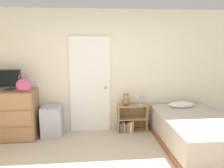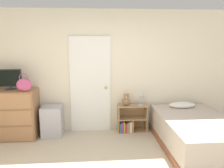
{
  "view_description": "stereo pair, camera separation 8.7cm",
  "coord_description": "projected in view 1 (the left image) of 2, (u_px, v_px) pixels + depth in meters",
  "views": [
    {
      "loc": [
        -0.28,
        -2.34,
        1.88
      ],
      "look_at": [
        0.13,
        1.95,
        1.06
      ],
      "focal_mm": 35.0,
      "sensor_mm": 36.0,
      "label": 1
    },
    {
      "loc": [
        -0.2,
        -2.35,
        1.88
      ],
      "look_at": [
        0.13,
        1.95,
        1.06
      ],
      "focal_mm": 35.0,
      "sensor_mm": 36.0,
      "label": 2
    }
  ],
  "objects": [
    {
      "name": "handbag",
      "position": [
        24.0,
        85.0,
        4.04
      ],
      "size": [
        0.28,
        0.11,
        0.34
      ],
      "color": "#C64C7F",
      "rests_on": "dresser"
    },
    {
      "name": "teddy_bear",
      "position": [
        126.0,
        100.0,
        4.57
      ],
      "size": [
        0.17,
        0.17,
        0.25
      ],
      "color": "#8C6647",
      "rests_on": "bookshelf"
    },
    {
      "name": "door_closed",
      "position": [
        90.0,
        85.0,
        4.58
      ],
      "size": [
        0.85,
        0.09,
        2.01
      ],
      "color": "white",
      "rests_on": "ground_plane"
    },
    {
      "name": "bookshelf",
      "position": [
        130.0,
        121.0,
        4.67
      ],
      "size": [
        0.61,
        0.28,
        0.58
      ],
      "color": "tan",
      "rests_on": "ground_plane"
    },
    {
      "name": "tv",
      "position": [
        9.0,
        79.0,
        4.18
      ],
      "size": [
        0.45,
        0.16,
        0.4
      ],
      "color": "#2D2D33",
      "rests_on": "dresser"
    },
    {
      "name": "bed",
      "position": [
        196.0,
        132.0,
        3.96
      ],
      "size": [
        1.23,
        1.93,
        0.66
      ],
      "color": "brown",
      "rests_on": "ground_plane"
    },
    {
      "name": "dresser",
      "position": [
        15.0,
        114.0,
        4.29
      ],
      "size": [
        0.85,
        0.52,
        0.98
      ],
      "color": "#996B47",
      "rests_on": "ground_plane"
    },
    {
      "name": "desk_lamp",
      "position": [
        142.0,
        97.0,
        4.55
      ],
      "size": [
        0.13,
        0.13,
        0.26
      ],
      "color": "#B2B2B7",
      "rests_on": "bookshelf"
    },
    {
      "name": "storage_bin",
      "position": [
        52.0,
        121.0,
        4.44
      ],
      "size": [
        0.4,
        0.41,
        0.62
      ],
      "color": "#ADADB7",
      "rests_on": "ground_plane"
    },
    {
      "name": "wall_back",
      "position": [
        105.0,
        72.0,
        4.61
      ],
      "size": [
        10.0,
        0.06,
        2.55
      ],
      "color": "beige",
      "rests_on": "ground_plane"
    }
  ]
}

